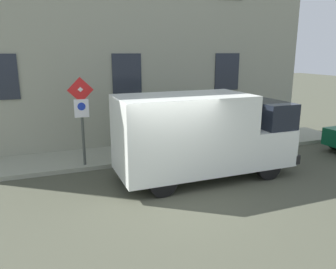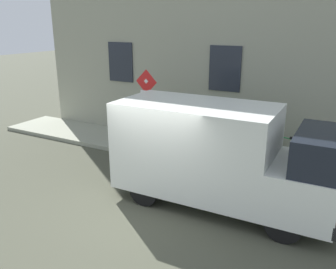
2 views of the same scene
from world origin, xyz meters
name	(u,v)px [view 2 (image 2 of 2)]	position (x,y,z in m)	size (l,w,h in m)	color
ground_plane	(156,205)	(0.00, 0.00, 0.00)	(80.00, 80.00, 0.00)	#474939
sidewalk_slab	(210,157)	(3.57, 0.00, 0.07)	(2.10, 17.46, 0.14)	gray
building_facade	(231,18)	(4.97, 0.00, 4.47)	(0.75, 15.46, 8.94)	gray
sign_post_stacked	(147,100)	(2.73, 1.91, 1.94)	(0.16, 0.56, 2.68)	#474C47
delivery_van	(219,154)	(0.82, -1.28, 1.33)	(2.07, 5.36, 2.50)	white
bicycle_green	(283,151)	(4.08, -2.23, 0.51)	(0.49, 1.71, 0.89)	black
bicycle_black	(257,146)	(4.08, -1.39, 0.51)	(0.46, 1.71, 0.89)	black
bicycle_blue	(232,142)	(4.08, -0.56, 0.51)	(0.46, 1.72, 0.89)	black
pedestrian	(220,132)	(3.31, -0.39, 1.07)	(0.44, 0.48, 1.72)	#262B47
litter_bin	(235,154)	(2.87, -1.05, 0.59)	(0.44, 0.44, 0.90)	#2D5133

